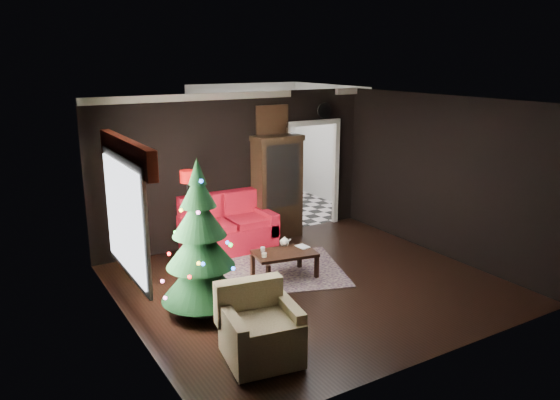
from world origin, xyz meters
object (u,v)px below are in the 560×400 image
loveseat (228,224)px  coffee_table (285,265)px  curio_cabinet (277,189)px  armchair (261,324)px  kitchen_table (270,198)px  wall_clock (324,111)px  floor_lamp (189,215)px  christmas_tree (200,241)px  teapot (284,242)px

loveseat → coffee_table: size_ratio=1.77×
curio_cabinet → armchair: bearing=-122.8°
kitchen_table → wall_clock: bearing=-66.3°
coffee_table → wall_clock: wall_clock is taller
armchair → floor_lamp: bearing=91.2°
christmas_tree → loveseat: bearing=56.2°
curio_cabinet → armchair: (-2.44, -3.78, -0.49)m
loveseat → wall_clock: (2.35, 0.40, 1.88)m
christmas_tree → coffee_table: size_ratio=2.19×
armchair → wall_clock: (3.64, 3.96, 1.92)m
curio_cabinet → kitchen_table: 1.67m
coffee_table → teapot: teapot is taller
teapot → armchair: bearing=-127.0°
loveseat → christmas_tree: (-1.41, -2.10, 0.55)m
teapot → loveseat: bearing=103.0°
armchair → teapot: size_ratio=5.43×
floor_lamp → coffee_table: size_ratio=1.60×
wall_clock → kitchen_table: size_ratio=0.43×
armchair → wall_clock: size_ratio=2.73×
loveseat → kitchen_table: (1.80, 1.65, -0.12)m
floor_lamp → teapot: floor_lamp is taller
loveseat → curio_cabinet: 1.25m
floor_lamp → christmas_tree: christmas_tree is taller
floor_lamp → kitchen_table: (2.62, 1.83, -0.45)m
curio_cabinet → armchair: size_ratio=2.18×
christmas_tree → teapot: bearing=21.6°
loveseat → coffee_table: loveseat is taller
floor_lamp → christmas_tree: size_ratio=0.73×
loveseat → curio_cabinet: bearing=10.8°
christmas_tree → armchair: bearing=-85.3°
armchair → teapot: (1.61, 2.14, 0.06)m
armchair → curio_cabinet: bearing=66.3°
loveseat → armchair: (-1.29, -3.56, -0.04)m
loveseat → floor_lamp: size_ratio=1.10×
kitchen_table → christmas_tree: bearing=-130.5°
curio_cabinet → teapot: (-0.82, -1.64, -0.43)m
loveseat → armchair: size_ratio=1.95×
loveseat → curio_cabinet: curio_cabinet is taller
coffee_table → wall_clock: bearing=43.5°
teapot → kitchen_table: size_ratio=0.21×
floor_lamp → teapot: bearing=-47.3°
floor_lamp → armchair: bearing=-97.9°
christmas_tree → teapot: (1.73, 0.69, -0.53)m
wall_clock → floor_lamp: bearing=-169.7°
floor_lamp → armchair: 3.43m
christmas_tree → wall_clock: bearing=33.7°
curio_cabinet → christmas_tree: bearing=-137.7°
loveseat → wall_clock: wall_clock is taller
loveseat → wall_clock: bearing=9.7°
teapot → kitchen_table: kitchen_table is taller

